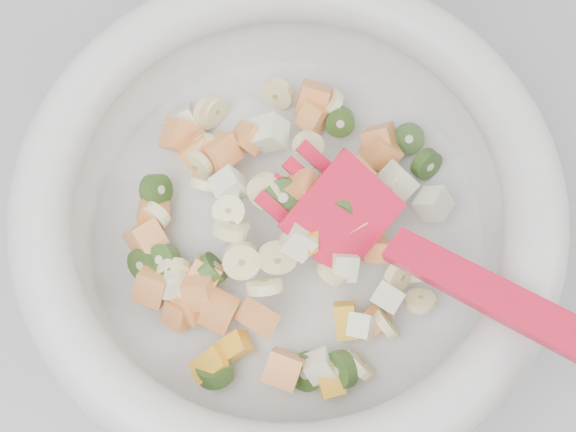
{
  "coord_description": "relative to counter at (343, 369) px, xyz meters",
  "views": [
    {
      "loc": [
        -0.07,
        1.3,
        1.44
      ],
      "look_at": [
        -0.08,
        1.48,
        0.95
      ],
      "focal_mm": 45.0,
      "sensor_mm": 36.0,
      "label": 1
    }
  ],
  "objects": [
    {
      "name": "mixing_bowl",
      "position": [
        -0.08,
        0.03,
        0.51
      ],
      "size": [
        0.46,
        0.38,
        0.17
      ],
      "color": "silver",
      "rests_on": "counter"
    },
    {
      "name": "counter",
      "position": [
        0.0,
        0.0,
        0.0
      ],
      "size": [
        2.0,
        0.6,
        0.9
      ],
      "primitive_type": "cube",
      "color": "gray",
      "rests_on": "ground"
    }
  ]
}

